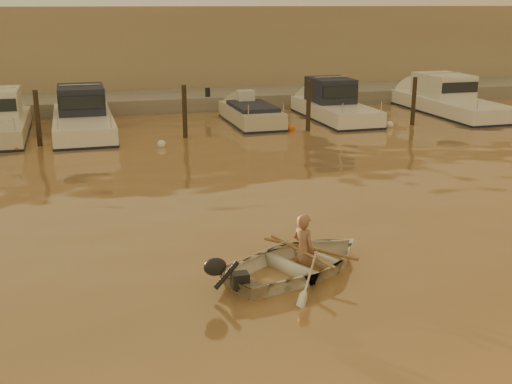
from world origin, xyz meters
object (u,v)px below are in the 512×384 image
object	(u,v)px
moored_boat_4	(335,105)
waterfront_building	(147,50)
dinghy	(300,262)
moored_boat_2	(83,117)
moored_boat_3	(251,118)
person	(304,250)
moored_boat_5	(451,100)

from	to	relation	value
moored_boat_4	waterfront_building	size ratio (longest dim) A/B	0.14
dinghy	waterfront_building	xyz separation A→B (m)	(0.36, 26.50, 2.19)
moored_boat_2	waterfront_building	bearing A→B (deg)	70.43
moored_boat_3	moored_boat_4	bearing A→B (deg)	0.00
person	moored_boat_3	size ratio (longest dim) A/B	0.27
person	moored_boat_4	world-z (taller)	moored_boat_4
dinghy	moored_boat_5	xyz separation A→B (m)	(13.05, 15.50, 0.41)
moored_boat_2	moored_boat_3	bearing A→B (deg)	0.00
moored_boat_4	moored_boat_2	bearing A→B (deg)	180.00
dinghy	moored_boat_4	xyz separation A→B (m)	(7.24, 15.50, 0.41)
person	waterfront_building	xyz separation A→B (m)	(0.26, 26.46, 1.98)
dinghy	person	bearing A→B (deg)	-90.00
moored_boat_5	waterfront_building	world-z (taller)	waterfront_building
moored_boat_4	dinghy	bearing A→B (deg)	-115.04
dinghy	person	world-z (taller)	person
moored_boat_2	waterfront_building	xyz separation A→B (m)	(3.91, 11.00, 1.77)
moored_boat_2	moored_boat_4	world-z (taller)	same
moored_boat_3	moored_boat_5	size ratio (longest dim) A/B	0.66
moored_boat_2	moored_boat_5	distance (m)	16.60
moored_boat_2	moored_boat_5	size ratio (longest dim) A/B	0.94
moored_boat_4	waterfront_building	bearing A→B (deg)	122.05
moored_boat_3	waterfront_building	bearing A→B (deg)	105.43
moored_boat_2	moored_boat_5	xyz separation A→B (m)	(16.60, 0.00, 0.00)
moored_boat_3	waterfront_building	xyz separation A→B (m)	(-3.04, 11.00, 2.17)
waterfront_building	moored_boat_5	bearing A→B (deg)	-40.92
moored_boat_2	moored_boat_3	world-z (taller)	moored_boat_2
dinghy	moored_boat_2	distance (m)	15.91
dinghy	waterfront_building	world-z (taller)	waterfront_building
person	waterfront_building	distance (m)	26.53
moored_boat_4	person	bearing A→B (deg)	-114.82
waterfront_building	moored_boat_3	bearing A→B (deg)	-74.57
moored_boat_2	moored_boat_5	world-z (taller)	same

